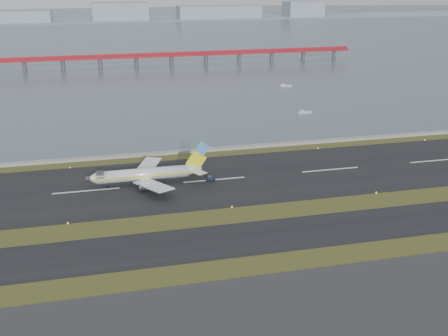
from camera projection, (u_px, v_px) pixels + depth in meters
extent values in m
plane|color=#384117|center=(239.00, 218.00, 152.05)|extent=(1000.00, 1000.00, 0.00)
cube|color=black|center=(251.00, 238.00, 141.06)|extent=(1000.00, 18.00, 0.10)
cube|color=black|center=(214.00, 180.00, 179.47)|extent=(1000.00, 45.00, 0.10)
cube|color=#989893|center=(196.00, 151.00, 206.75)|extent=(1000.00, 2.50, 1.00)
cube|color=#4E5B6F|center=(121.00, 34.00, 572.67)|extent=(1400.00, 800.00, 1.30)
cube|color=maroon|center=(171.00, 55.00, 382.58)|extent=(260.00, 5.00, 1.60)
cube|color=maroon|center=(171.00, 53.00, 382.08)|extent=(260.00, 0.40, 1.40)
cylinder|color=#4C4C51|center=(25.00, 68.00, 362.66)|extent=(2.80, 2.80, 7.00)
cylinder|color=#4C4C51|center=(172.00, 62.00, 384.10)|extent=(2.80, 2.80, 7.00)
cylinder|color=#4C4C51|center=(303.00, 57.00, 405.54)|extent=(2.80, 2.80, 7.00)
cube|color=#94A3AF|center=(113.00, 20.00, 718.97)|extent=(1400.00, 80.00, 1.00)
cube|color=#94A3AF|center=(13.00, 16.00, 689.81)|extent=(90.00, 35.00, 14.00)
cube|color=#94A3AF|center=(120.00, 11.00, 717.49)|extent=(70.00, 35.00, 22.00)
cube|color=#94A3AF|center=(219.00, 12.00, 747.53)|extent=(110.00, 35.00, 16.00)
cube|color=#94A3AF|center=(303.00, 9.00, 773.66)|extent=(50.00, 35.00, 20.00)
cylinder|color=white|center=(143.00, 174.00, 174.45)|extent=(28.00, 3.80, 3.80)
cone|color=white|center=(92.00, 178.00, 170.96)|extent=(3.20, 3.80, 3.80)
cone|color=white|center=(194.00, 169.00, 177.96)|extent=(5.00, 3.80, 3.80)
cube|color=#FFF51A|center=(144.00, 176.00, 172.69)|extent=(31.00, 0.06, 0.45)
cube|color=#FFF51A|center=(142.00, 172.00, 176.20)|extent=(31.00, 0.06, 0.45)
cube|color=white|center=(153.00, 185.00, 167.40)|extent=(11.31, 15.89, 1.66)
cube|color=white|center=(147.00, 167.00, 182.95)|extent=(11.31, 15.89, 1.66)
cylinder|color=#3A3A3F|center=(147.00, 187.00, 169.71)|extent=(4.20, 2.10, 2.10)
cylinder|color=#3A3A3F|center=(143.00, 173.00, 180.69)|extent=(4.20, 2.10, 2.10)
cube|color=#FFF51A|center=(196.00, 160.00, 177.16)|extent=(6.80, 0.35, 6.85)
cube|color=#50A2E5|center=(202.00, 149.00, 176.34)|extent=(4.85, 0.37, 4.90)
cube|color=white|center=(197.00, 172.00, 174.39)|extent=(5.64, 6.80, 0.22)
cube|color=white|center=(193.00, 164.00, 181.34)|extent=(5.64, 6.80, 0.22)
cylinder|color=black|center=(108.00, 186.00, 173.02)|extent=(0.80, 0.28, 0.80)
cylinder|color=black|center=(149.00, 186.00, 173.22)|extent=(1.00, 0.38, 1.00)
cylinder|color=black|center=(147.00, 180.00, 178.34)|extent=(1.00, 0.38, 1.00)
cube|color=black|center=(211.00, 179.00, 178.42)|extent=(2.86, 1.72, 1.04)
cube|color=#3A3A3F|center=(210.00, 177.00, 178.12)|extent=(1.29, 1.37, 0.61)
cylinder|color=black|center=(208.00, 181.00, 177.77)|extent=(0.62, 0.29, 0.61)
cylinder|color=black|center=(207.00, 180.00, 179.06)|extent=(0.62, 0.29, 0.61)
cylinder|color=black|center=(214.00, 181.00, 178.10)|extent=(0.62, 0.29, 0.61)
cylinder|color=black|center=(213.00, 179.00, 179.38)|extent=(0.62, 0.29, 0.61)
cube|color=silver|center=(304.00, 112.00, 261.23)|extent=(7.22, 2.95, 0.90)
cube|color=silver|center=(301.00, 111.00, 260.48)|extent=(2.17, 1.81, 0.90)
cube|color=silver|center=(286.00, 86.00, 320.23)|extent=(6.88, 3.19, 0.85)
cube|color=silver|center=(283.00, 84.00, 319.89)|extent=(2.12, 1.82, 0.85)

